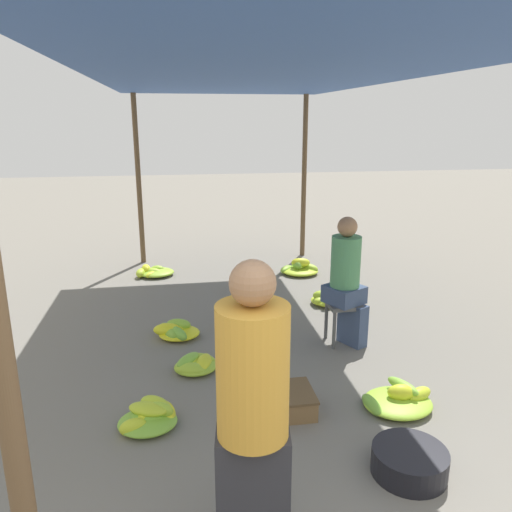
% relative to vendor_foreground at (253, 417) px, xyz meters
% --- Properties ---
extents(canopy_post_front_left, '(0.08, 0.08, 2.66)m').
position_rel_vendor_foreground_xyz_m(canopy_post_front_left, '(-0.88, -0.62, 0.46)').
color(canopy_post_front_left, brown).
rests_on(canopy_post_front_left, ground).
extents(canopy_post_back_left, '(0.08, 0.08, 2.66)m').
position_rel_vendor_foreground_xyz_m(canopy_post_back_left, '(-0.88, 5.95, 0.46)').
color(canopy_post_back_left, brown).
rests_on(canopy_post_back_left, ground).
extents(canopy_post_back_right, '(0.08, 0.08, 2.66)m').
position_rel_vendor_foreground_xyz_m(canopy_post_back_right, '(1.81, 5.95, 0.46)').
color(canopy_post_back_right, brown).
rests_on(canopy_post_back_right, ground).
extents(canopy_tarp, '(3.09, 6.98, 0.04)m').
position_rel_vendor_foreground_xyz_m(canopy_tarp, '(0.46, 2.66, 1.81)').
color(canopy_tarp, '#33569E').
rests_on(canopy_tarp, canopy_post_front_left).
extents(vendor_foreground, '(0.40, 0.40, 1.68)m').
position_rel_vendor_foreground_xyz_m(vendor_foreground, '(0.00, 0.00, 0.00)').
color(vendor_foreground, '#2D2D33').
rests_on(vendor_foreground, ground).
extents(stool, '(0.34, 0.34, 0.45)m').
position_rel_vendor_foreground_xyz_m(stool, '(1.35, 2.51, -0.51)').
color(stool, '#4C4C4C').
rests_on(stool, ground).
extents(vendor_seated, '(0.46, 0.46, 1.35)m').
position_rel_vendor_foreground_xyz_m(vendor_seated, '(1.37, 2.50, -0.16)').
color(vendor_seated, '#384766').
rests_on(vendor_seated, ground).
extents(basin_black, '(0.50, 0.50, 0.18)m').
position_rel_vendor_foreground_xyz_m(basin_black, '(1.13, 0.50, -0.78)').
color(basin_black, black).
rests_on(basin_black, ground).
extents(banana_pile_left_0, '(0.47, 0.47, 0.19)m').
position_rel_vendor_foreground_xyz_m(banana_pile_left_0, '(-0.59, 1.33, -0.79)').
color(banana_pile_left_0, '#7EB736').
rests_on(banana_pile_left_0, ground).
extents(banana_pile_left_1, '(0.43, 0.43, 0.15)m').
position_rel_vendor_foreground_xyz_m(banana_pile_left_1, '(-0.21, 2.14, -0.81)').
color(banana_pile_left_1, '#7BB536').
rests_on(banana_pile_left_1, ground).
extents(banana_pile_left_2, '(0.49, 0.49, 0.18)m').
position_rel_vendor_foreground_xyz_m(banana_pile_left_2, '(-0.39, 2.91, -0.79)').
color(banana_pile_left_2, '#7EB735').
rests_on(banana_pile_left_2, ground).
extents(banana_pile_left_3, '(0.57, 0.46, 0.17)m').
position_rel_vendor_foreground_xyz_m(banana_pile_left_3, '(-0.70, 5.17, -0.81)').
color(banana_pile_left_3, '#93BF32').
rests_on(banana_pile_left_3, ground).
extents(banana_pile_right_0, '(0.62, 0.50, 0.21)m').
position_rel_vendor_foreground_xyz_m(banana_pile_right_0, '(1.39, 1.24, -0.80)').
color(banana_pile_right_0, '#BDD02A').
rests_on(banana_pile_right_0, ground).
extents(banana_pile_right_1, '(0.51, 0.52, 0.21)m').
position_rel_vendor_foreground_xyz_m(banana_pile_right_1, '(1.54, 3.62, -0.79)').
color(banana_pile_right_1, '#84B935').
rests_on(banana_pile_right_1, ground).
extents(banana_pile_right_2, '(0.64, 0.47, 0.25)m').
position_rel_vendor_foreground_xyz_m(banana_pile_right_2, '(1.50, 4.90, -0.78)').
color(banana_pile_right_2, yellow).
rests_on(banana_pile_right_2, ground).
extents(crate_near, '(0.41, 0.41, 0.18)m').
position_rel_vendor_foreground_xyz_m(crate_near, '(0.50, 1.34, -0.78)').
color(crate_near, brown).
rests_on(crate_near, ground).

